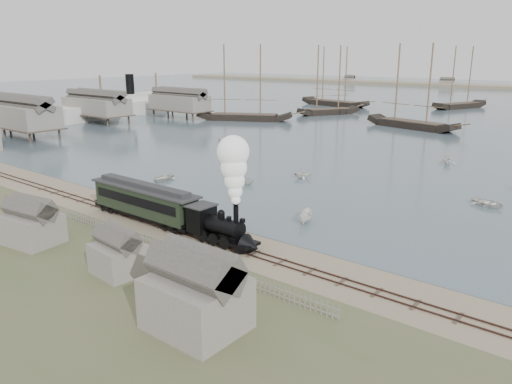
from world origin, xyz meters
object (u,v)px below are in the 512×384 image
Objects in this scene: locomotive at (229,199)px; beached_dinghy at (116,198)px; steamship at (131,94)px; passenger_coach at (144,200)px.

locomotive reaches higher than beached_dinghy.
steamship is (-73.38, 58.79, 5.48)m from beached_dinghy.
locomotive is 21.36m from beached_dinghy.
passenger_coach is 9.10m from beached_dinghy.
passenger_coach reaches higher than beached_dinghy.
steamship reaches higher than beached_dinghy.
passenger_coach is at bearing 180.00° from locomotive.
beached_dinghy is (-20.79, 2.41, -4.25)m from locomotive.
steamship reaches higher than passenger_coach.
locomotive is at bearing -0.00° from passenger_coach.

